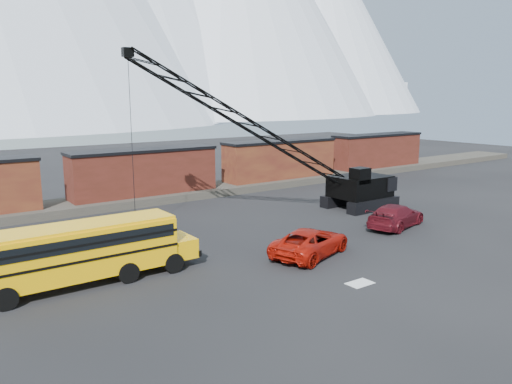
% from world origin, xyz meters
% --- Properties ---
extents(ground, '(160.00, 160.00, 0.00)m').
position_xyz_m(ground, '(0.00, 0.00, 0.00)').
color(ground, black).
rests_on(ground, ground).
extents(gravel_berm, '(120.00, 5.00, 0.70)m').
position_xyz_m(gravel_berm, '(0.00, 22.00, 0.35)').
color(gravel_berm, '#49443C').
rests_on(gravel_berm, ground).
extents(boxcar_mid, '(13.70, 3.10, 4.17)m').
position_xyz_m(boxcar_mid, '(0.00, 22.00, 2.76)').
color(boxcar_mid, '#511D16').
rests_on(boxcar_mid, gravel_berm).
extents(boxcar_east_near, '(13.70, 3.10, 4.17)m').
position_xyz_m(boxcar_east_near, '(16.00, 22.00, 2.76)').
color(boxcar_east_near, '#441513').
rests_on(boxcar_east_near, gravel_berm).
extents(boxcar_east_far, '(13.70, 3.10, 4.17)m').
position_xyz_m(boxcar_east_far, '(32.00, 22.00, 2.76)').
color(boxcar_east_far, '#511D16').
rests_on(boxcar_east_far, gravel_berm).
extents(snow_patch, '(1.40, 0.90, 0.02)m').
position_xyz_m(snow_patch, '(0.50, -4.00, 0.01)').
color(snow_patch, silver).
rests_on(snow_patch, ground).
extents(school_bus, '(11.65, 2.65, 3.19)m').
position_xyz_m(school_bus, '(-11.02, 4.28, 1.79)').
color(school_bus, '#E0A004').
rests_on(school_bus, ground).
extents(red_pickup, '(6.61, 4.56, 1.68)m').
position_xyz_m(red_pickup, '(1.56, 1.00, 0.84)').
color(red_pickup, '#A31207').
rests_on(red_pickup, ground).
extents(maroon_suv, '(6.31, 3.77, 1.71)m').
position_xyz_m(maroon_suv, '(11.23, 2.33, 0.86)').
color(maroon_suv, '#4D0D15').
rests_on(maroon_suv, ground).
extents(crawler_crane, '(22.62, 5.60, 12.88)m').
position_xyz_m(crawler_crane, '(4.02, 10.07, 7.12)').
color(crawler_crane, black).
rests_on(crawler_crane, ground).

